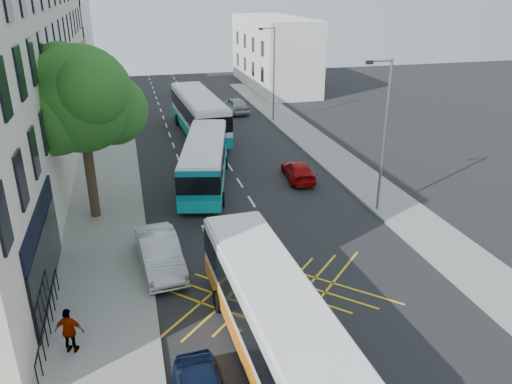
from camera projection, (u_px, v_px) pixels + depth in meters
pavement_left at (96, 217)px, 26.43m from camera, size 5.00×70.00×0.15m
pavement_right at (372, 188)px, 30.15m from camera, size 3.00×70.00×0.15m
terrace_far at (54, 43)px, 58.97m from camera, size 8.00×20.00×10.00m
building_right at (273, 53)px, 58.93m from camera, size 6.00×18.00×8.00m
street_tree at (80, 100)px, 24.00m from camera, size 6.30×5.70×8.80m
lamp_near at (383, 129)px, 25.42m from camera, size 1.45×0.15×8.00m
lamp_far at (273, 70)px, 43.28m from camera, size 1.45×0.15×8.00m
railings at (48, 320)px, 17.23m from camera, size 0.08×5.60×1.14m
bus_near at (272, 315)px, 16.17m from camera, size 2.86×10.37×2.89m
bus_mid at (205, 161)px, 30.36m from camera, size 4.56×10.34×2.83m
bus_far at (199, 113)px, 40.69m from camera, size 3.30×11.80×3.29m
parked_car_silver at (160, 253)px, 21.48m from camera, size 2.03×4.75×1.52m
red_hatchback at (298, 171)px, 31.46m from camera, size 1.99×4.10×1.15m
distant_car_grey at (192, 90)px, 54.58m from camera, size 3.17×5.66×1.49m
distant_car_silver at (236, 105)px, 47.88m from camera, size 2.15×4.47×1.47m
pedestrian_far at (70, 331)px, 16.31m from camera, size 1.04×0.69×1.65m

